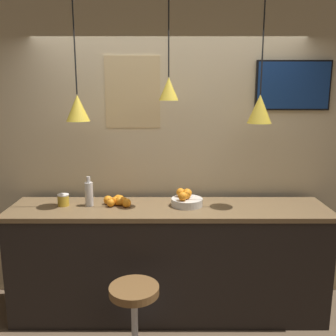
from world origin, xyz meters
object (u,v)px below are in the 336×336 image
(fruit_bowl, at_px, (186,200))
(mounted_tv, at_px, (292,85))
(bar_stool, at_px, (134,312))
(juice_bottle, at_px, (88,193))
(spread_jar, at_px, (63,200))

(fruit_bowl, height_order, mounted_tv, mounted_tv)
(mounted_tv, bearing_deg, bar_stool, -143.87)
(fruit_bowl, xyz_separation_m, juice_bottle, (-0.86, -0.00, 0.06))
(juice_bottle, bearing_deg, mounted_tv, 10.02)
(fruit_bowl, distance_m, juice_bottle, 0.86)
(spread_jar, bearing_deg, juice_bottle, -0.00)
(bar_stool, bearing_deg, spread_jar, 134.49)
(fruit_bowl, xyz_separation_m, mounted_tv, (0.99, 0.33, 1.00))
(bar_stool, distance_m, juice_bottle, 1.09)
(fruit_bowl, relative_size, juice_bottle, 1.05)
(fruit_bowl, bearing_deg, bar_stool, -120.61)
(spread_jar, xyz_separation_m, mounted_tv, (2.08, 0.33, 1.00))
(spread_jar, bearing_deg, fruit_bowl, 0.01)
(juice_bottle, height_order, spread_jar, juice_bottle)
(juice_bottle, relative_size, mounted_tv, 0.39)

